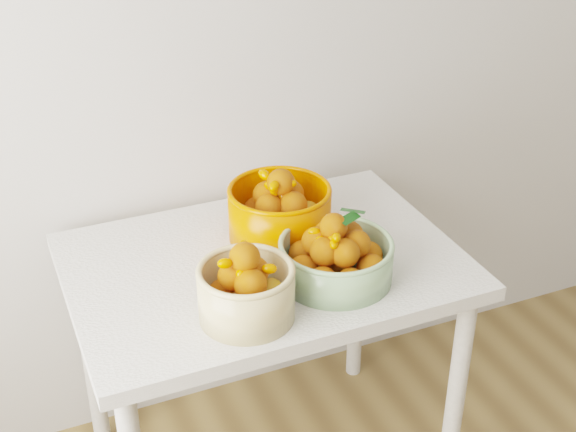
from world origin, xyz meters
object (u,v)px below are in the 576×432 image
object	(u,v)px
table	(265,290)
bowl_green	(336,256)
bowl_orange	(279,211)
bowl_cream	(246,290)

from	to	relation	value
table	bowl_green	bearing A→B (deg)	-48.44
bowl_green	bowl_orange	bearing A→B (deg)	101.92
table	bowl_orange	world-z (taller)	bowl_orange
bowl_green	bowl_orange	size ratio (longest dim) A/B	1.24
table	bowl_cream	bearing A→B (deg)	-121.02
table	bowl_cream	size ratio (longest dim) A/B	4.17
bowl_cream	bowl_orange	size ratio (longest dim) A/B	0.84
bowl_cream	bowl_green	world-z (taller)	bowl_cream
bowl_orange	table	bearing A→B (deg)	-131.93
bowl_cream	table	bearing A→B (deg)	58.98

